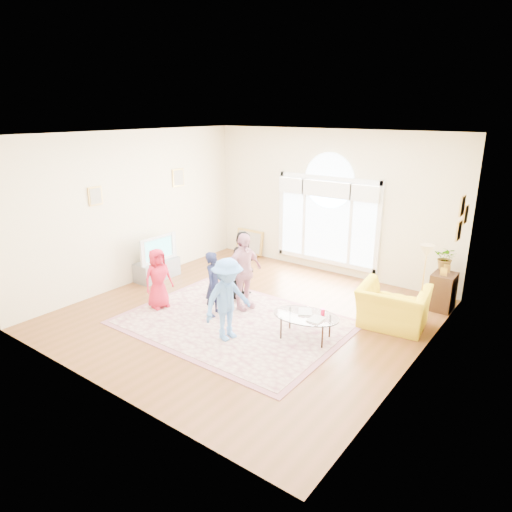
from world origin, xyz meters
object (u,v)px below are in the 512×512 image
Objects in this scene: tv_console at (157,269)px; coffee_table at (306,316)px; television at (156,248)px; area_rug at (234,323)px; armchair at (393,307)px.

tv_console is 4.11m from coffee_table.
coffee_table is (4.07, -0.47, -0.30)m from television.
armchair is (2.26, 1.54, 0.35)m from area_rug.
tv_console is at bearing 165.35° from area_rug.
coffee_table is (4.08, -0.47, 0.19)m from tv_console.
coffee_table reaches higher than tv_console.
tv_console is at bearing 1.81° from armchair.
tv_console is at bearing 162.57° from coffee_table.
area_rug is 2.97× the size of coffee_table.
coffee_table is 1.60m from armchair.
television is 0.89× the size of armchair.
coffee_table is 1.09× the size of armchair.
television is 0.82× the size of coffee_table.
armchair is at bearing 34.30° from area_rug.
coffee_table is at bearing -6.53° from tv_console.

